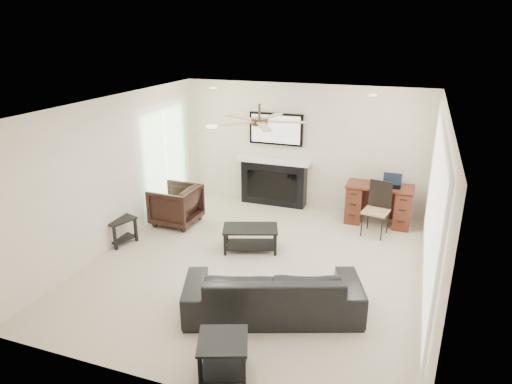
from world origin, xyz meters
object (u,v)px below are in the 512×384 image
coffee_table (250,239)px  desk (378,205)px  sofa (273,291)px  fireplace_unit (274,160)px  armchair (176,205)px

coffee_table → desk: bearing=25.0°
sofa → fireplace_unit: size_ratio=1.18×
armchair → sofa: bearing=52.2°
armchair → desk: size_ratio=0.67×
fireplace_unit → desk: fireplace_unit is taller
armchair → desk: desk is taller
sofa → desk: bearing=-126.0°
desk → coffee_table: bearing=-135.8°
coffee_table → desk: 2.64m
fireplace_unit → desk: bearing=-8.0°
sofa → desk: desk is taller
sofa → coffee_table: size_ratio=2.51×
coffee_table → fireplace_unit: fireplace_unit is taller
coffee_table → armchair: bearing=142.8°
sofa → armchair: bearing=-59.5°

